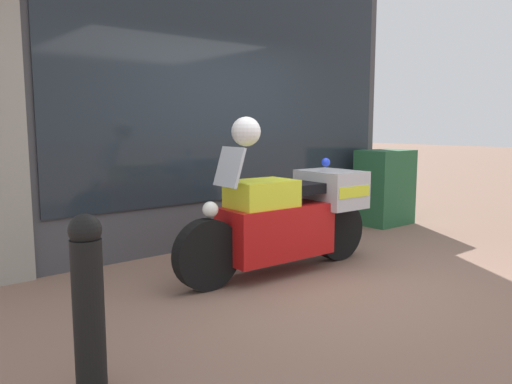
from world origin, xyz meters
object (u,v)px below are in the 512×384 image
(white_helmet, at_px, (246,132))
(street_bollard, at_px, (88,301))
(utility_cabinet, at_px, (385,187))
(paramedic_motorcycle, at_px, (289,216))

(white_helmet, xyz_separation_m, street_bollard, (-1.87, -1.00, -0.87))
(utility_cabinet, bearing_deg, paramedic_motorcycle, -162.86)
(paramedic_motorcycle, relative_size, street_bollard, 2.32)
(white_helmet, bearing_deg, street_bollard, -151.92)
(paramedic_motorcycle, bearing_deg, white_helmet, 0.00)
(paramedic_motorcycle, bearing_deg, utility_cabinet, -160.60)
(paramedic_motorcycle, bearing_deg, street_bollard, 24.45)
(paramedic_motorcycle, relative_size, white_helmet, 8.58)
(utility_cabinet, relative_size, street_bollard, 1.10)
(paramedic_motorcycle, height_order, white_helmet, white_helmet)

